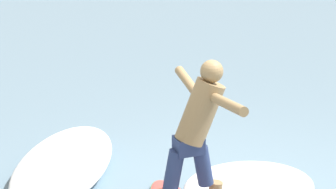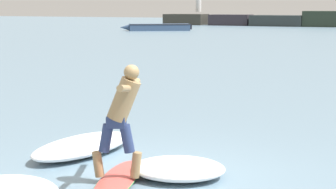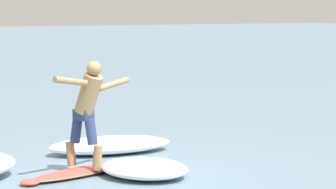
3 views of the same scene
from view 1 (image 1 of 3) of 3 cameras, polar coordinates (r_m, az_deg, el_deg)
name	(u,v)px [view 1 (image 1 of 3)]	position (r m, az deg, el deg)	size (l,w,h in m)	color
surfer	(197,130)	(7.37, 2.13, -2.55)	(0.83, 1.48, 1.60)	#90744C
wave_foam_at_nose	(63,165)	(8.84, -7.54, -5.04)	(1.39, 2.30, 0.28)	white
wave_foam_beside	(249,187)	(8.36, 5.85, -6.60)	(1.62, 1.44, 0.26)	white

